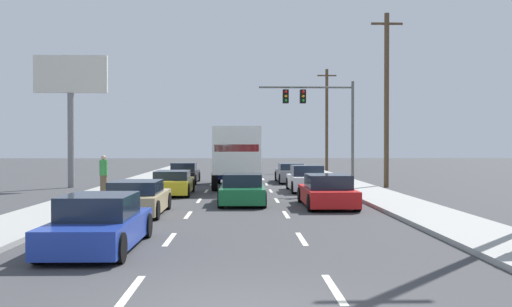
# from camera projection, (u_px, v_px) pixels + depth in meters

# --- Properties ---
(ground_plane) EXTENTS (140.00, 140.00, 0.00)m
(ground_plane) POSITION_uv_depth(u_px,v_px,m) (239.00, 186.00, 32.86)
(ground_plane) COLOR #3D3D3F
(sidewalk_right) EXTENTS (2.48, 80.00, 0.14)m
(sidewalk_right) POSITION_uv_depth(u_px,v_px,m) (367.00, 192.00, 28.03)
(sidewalk_right) COLOR #9E9E99
(sidewalk_right) RESTS_ON ground_plane
(sidewalk_left) EXTENTS (2.48, 80.00, 0.14)m
(sidewalk_left) POSITION_uv_depth(u_px,v_px,m) (108.00, 192.00, 27.68)
(sidewalk_left) COLOR #9E9E99
(sidewalk_left) RESTS_ON ground_plane
(lane_markings) EXTENTS (3.54, 57.00, 0.01)m
(lane_markings) POSITION_uv_depth(u_px,v_px,m) (239.00, 187.00, 31.81)
(lane_markings) COLOR silver
(lane_markings) RESTS_ON ground_plane
(car_black) EXTENTS (1.83, 4.50, 1.30)m
(car_black) POSITION_uv_depth(u_px,v_px,m) (184.00, 174.00, 35.40)
(car_black) COLOR black
(car_black) RESTS_ON ground_plane
(car_yellow) EXTENTS (1.99, 4.54, 1.17)m
(car_yellow) POSITION_uv_depth(u_px,v_px,m) (172.00, 183.00, 27.27)
(car_yellow) COLOR yellow
(car_yellow) RESTS_ON ground_plane
(car_tan) EXTENTS (1.93, 4.07, 1.20)m
(car_tan) POSITION_uv_depth(u_px,v_px,m) (137.00, 199.00, 19.35)
(car_tan) COLOR tan
(car_tan) RESTS_ON ground_plane
(car_blue) EXTENTS (1.87, 4.29, 1.28)m
(car_blue) POSITION_uv_depth(u_px,v_px,m) (99.00, 225.00, 12.93)
(car_blue) COLOR #1E389E
(car_blue) RESTS_ON ground_plane
(box_truck) EXTENTS (2.69, 8.93, 3.37)m
(box_truck) POSITION_uv_depth(u_px,v_px,m) (237.00, 153.00, 31.61)
(box_truck) COLOR white
(box_truck) RESTS_ON ground_plane
(car_green) EXTENTS (1.91, 4.29, 1.24)m
(car_green) POSITION_uv_depth(u_px,v_px,m) (242.00, 190.00, 22.95)
(car_green) COLOR #196B38
(car_green) RESTS_ON ground_plane
(car_gray) EXTENTS (1.84, 4.71, 1.24)m
(car_gray) POSITION_uv_depth(u_px,v_px,m) (291.00, 173.00, 36.11)
(car_gray) COLOR slate
(car_gray) RESTS_ON ground_plane
(car_white) EXTENTS (1.88, 4.05, 1.37)m
(car_white) POSITION_uv_depth(u_px,v_px,m) (307.00, 180.00, 29.10)
(car_white) COLOR white
(car_white) RESTS_ON ground_plane
(car_red) EXTENTS (1.95, 4.39, 1.28)m
(car_red) POSITION_uv_depth(u_px,v_px,m) (327.00, 192.00, 21.84)
(car_red) COLOR red
(car_red) RESTS_ON ground_plane
(traffic_signal_mast) EXTENTS (6.75, 0.69, 6.95)m
(traffic_signal_mast) POSITION_uv_depth(u_px,v_px,m) (314.00, 106.00, 39.30)
(traffic_signal_mast) COLOR #595B56
(traffic_signal_mast) RESTS_ON ground_plane
(utility_pole_mid) EXTENTS (1.80, 0.28, 9.95)m
(utility_pole_mid) POSITION_uv_depth(u_px,v_px,m) (387.00, 98.00, 31.74)
(utility_pole_mid) COLOR brown
(utility_pole_mid) RESTS_ON ground_plane
(utility_pole_far) EXTENTS (1.80, 0.28, 9.56)m
(utility_pole_far) POSITION_uv_depth(u_px,v_px,m) (327.00, 119.00, 52.27)
(utility_pole_far) COLOR brown
(utility_pole_far) RESTS_ON ground_plane
(roadside_billboard) EXTENTS (4.16, 0.36, 7.53)m
(roadside_billboard) POSITION_uv_depth(u_px,v_px,m) (71.00, 93.00, 31.60)
(roadside_billboard) COLOR slate
(roadside_billboard) RESTS_ON ground_plane
(pedestrian_mid_block) EXTENTS (0.38, 0.38, 1.80)m
(pedestrian_mid_block) POSITION_uv_depth(u_px,v_px,m) (104.00, 174.00, 26.59)
(pedestrian_mid_block) COLOR brown
(pedestrian_mid_block) RESTS_ON sidewalk_left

